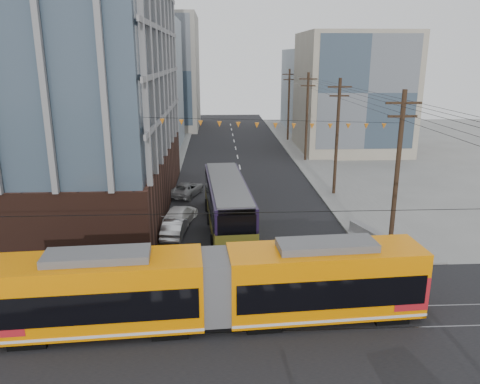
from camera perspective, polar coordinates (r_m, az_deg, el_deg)
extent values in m
plane|color=slate|center=(21.41, 5.45, -20.93)|extent=(160.00, 160.00, 0.00)
cube|color=#8C99A5|center=(70.41, -14.93, 12.57)|extent=(18.00, 16.00, 18.00)
cube|color=gray|center=(67.68, 13.48, 11.69)|extent=(14.00, 14.00, 16.00)
cube|color=gray|center=(89.60, -10.43, 14.17)|extent=(16.00, 18.00, 20.00)
cube|color=#8C99A5|center=(87.55, 11.07, 12.12)|extent=(16.00, 16.00, 14.00)
cylinder|color=black|center=(74.08, 5.95, 10.46)|extent=(0.30, 0.30, 11.00)
imported|color=#B8BABD|center=(34.96, -7.99, -4.35)|extent=(1.85, 4.33, 1.39)
imported|color=silver|center=(37.68, -7.35, -2.77)|extent=(2.96, 5.17, 1.41)
imported|color=slate|center=(45.00, -6.51, 0.37)|extent=(3.62, 5.22, 1.32)
cube|color=slate|center=(35.15, 15.70, -5.15)|extent=(2.39, 4.55, 0.89)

